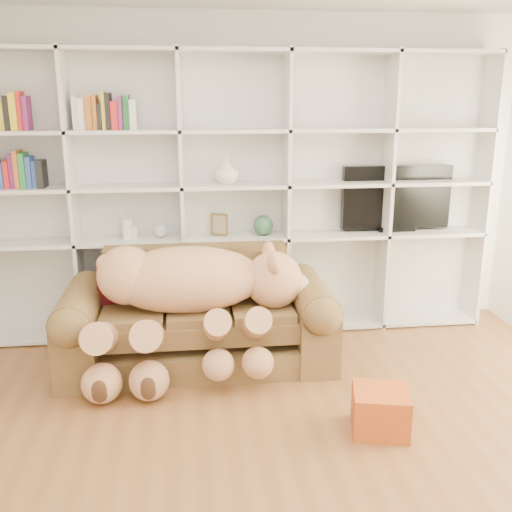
{
  "coord_description": "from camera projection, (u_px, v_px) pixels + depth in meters",
  "views": [
    {
      "loc": [
        -0.4,
        -2.45,
        2.01
      ],
      "look_at": [
        0.1,
        1.63,
        0.87
      ],
      "focal_mm": 40.0,
      "sensor_mm": 36.0,
      "label": 1
    }
  ],
  "objects": [
    {
      "name": "floor",
      "position": [
        276.0,
        504.0,
        2.93
      ],
      "size": [
        5.0,
        5.0,
        0.0
      ],
      "primitive_type": "plane",
      "color": "brown",
      "rests_on": "ground"
    },
    {
      "name": "wall_back",
      "position": [
        233.0,
        176.0,
        4.95
      ],
      "size": [
        5.0,
        0.02,
        2.7
      ],
      "primitive_type": "cube",
      "color": "white",
      "rests_on": "floor"
    },
    {
      "name": "bookshelf",
      "position": [
        206.0,
        184.0,
        4.81
      ],
      "size": [
        4.43,
        0.35,
        2.4
      ],
      "color": "silver",
      "rests_on": "floor"
    },
    {
      "name": "sofa",
      "position": [
        198.0,
        322.0,
        4.43
      ],
      "size": [
        2.05,
        0.89,
        0.86
      ],
      "color": "brown",
      "rests_on": "floor"
    },
    {
      "name": "teddy_bear",
      "position": [
        189.0,
        295.0,
        4.18
      ],
      "size": [
        1.67,
        0.88,
        0.97
      ],
      "rotation": [
        0.0,
        0.0,
        0.16
      ],
      "color": "tan",
      "rests_on": "sofa"
    },
    {
      "name": "throw_pillow",
      "position": [
        122.0,
        283.0,
        4.42
      ],
      "size": [
        0.39,
        0.24,
        0.39
      ],
      "primitive_type": "cube",
      "rotation": [
        -0.24,
        0.0,
        0.08
      ],
      "color": "#4E0D0D",
      "rests_on": "sofa"
    },
    {
      "name": "gift_box",
      "position": [
        380.0,
        411.0,
        3.54
      ],
      "size": [
        0.4,
        0.39,
        0.27
      ],
      "primitive_type": "cube",
      "rotation": [
        0.0,
        0.0,
        -0.23
      ],
      "color": "#B64918",
      "rests_on": "floor"
    },
    {
      "name": "tv",
      "position": [
        396.0,
        199.0,
        5.04
      ],
      "size": [
        0.98,
        0.18,
        0.58
      ],
      "color": "black",
      "rests_on": "bookshelf"
    },
    {
      "name": "picture_frame",
      "position": [
        219.0,
        224.0,
        4.85
      ],
      "size": [
        0.15,
        0.08,
        0.19
      ],
      "primitive_type": "cube",
      "rotation": [
        0.0,
        0.0,
        -0.4
      ],
      "color": "brown",
      "rests_on": "bookshelf"
    },
    {
      "name": "green_vase",
      "position": [
        263.0,
        225.0,
        4.9
      ],
      "size": [
        0.17,
        0.17,
        0.17
      ],
      "primitive_type": "sphere",
      "color": "#2E5B3F",
      "rests_on": "bookshelf"
    },
    {
      "name": "figurine_tall",
      "position": [
        127.0,
        229.0,
        4.77
      ],
      "size": [
        0.11,
        0.11,
        0.18
      ],
      "primitive_type": "cylinder",
      "rotation": [
        0.0,
        0.0,
        -0.38
      ],
      "color": "silver",
      "rests_on": "bookshelf"
    },
    {
      "name": "figurine_short",
      "position": [
        133.0,
        232.0,
        4.78
      ],
      "size": [
        0.08,
        0.08,
        0.11
      ],
      "primitive_type": "cylinder",
      "rotation": [
        0.0,
        0.0,
        -0.43
      ],
      "color": "silver",
      "rests_on": "bookshelf"
    },
    {
      "name": "snow_globe",
      "position": [
        161.0,
        231.0,
        4.81
      ],
      "size": [
        0.11,
        0.11,
        0.11
      ],
      "primitive_type": "sphere",
      "color": "silver",
      "rests_on": "bookshelf"
    },
    {
      "name": "shelf_vase",
      "position": [
        227.0,
        171.0,
        4.74
      ],
      "size": [
        0.24,
        0.24,
        0.21
      ],
      "primitive_type": "imported",
      "rotation": [
        0.0,
        0.0,
        -0.19
      ],
      "color": "silver",
      "rests_on": "bookshelf"
    }
  ]
}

